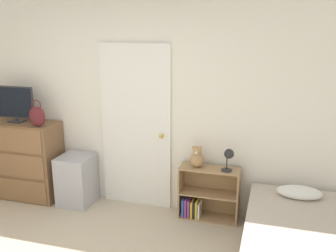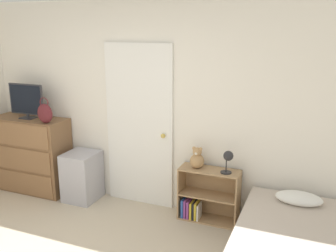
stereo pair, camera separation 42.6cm
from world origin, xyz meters
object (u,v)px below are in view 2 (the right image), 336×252
at_px(tv, 26,101).
at_px(storage_bin, 82,176).
at_px(bookshelf, 205,198).
at_px(handbag, 45,113).
at_px(dresser, 32,154).
at_px(desk_lamp, 228,158).
at_px(teddy_bear, 197,159).

bearing_deg(tv, storage_bin, 0.15).
bearing_deg(bookshelf, handbag, -173.88).
bearing_deg(dresser, bookshelf, 2.18).
relative_size(handbag, desk_lamp, 1.26).
bearing_deg(storage_bin, bookshelf, 3.24).
relative_size(dresser, storage_bin, 1.66).
bearing_deg(handbag, desk_lamp, 4.16).
relative_size(handbag, storage_bin, 0.52).
relative_size(dresser, tv, 1.98).
distance_m(dresser, bookshelf, 2.49).
distance_m(dresser, teddy_bear, 2.38).
bearing_deg(teddy_bear, dresser, -177.97).
bearing_deg(storage_bin, dresser, -179.98).
relative_size(handbag, teddy_bear, 1.32).
relative_size(tv, handbag, 1.60).
xyz_separation_m(dresser, bookshelf, (2.47, 0.09, -0.25)).
xyz_separation_m(handbag, teddy_bear, (1.97, 0.21, -0.42)).
height_order(storage_bin, bookshelf, storage_bin).
bearing_deg(desk_lamp, tv, -179.07).
bearing_deg(handbag, bookshelf, 6.12).
relative_size(tv, desk_lamp, 2.01).
bearing_deg(teddy_bear, desk_lamp, -6.37).
height_order(dresser, tv, tv).
distance_m(tv, bookshelf, 2.67).
height_order(dresser, storage_bin, dresser).
height_order(tv, handbag, tv).
xyz_separation_m(storage_bin, teddy_bear, (1.55, 0.08, 0.43)).
bearing_deg(dresser, handbag, -17.61).
height_order(bookshelf, desk_lamp, desk_lamp).
bearing_deg(tv, handbag, -17.40).
bearing_deg(bookshelf, storage_bin, -176.76).
xyz_separation_m(dresser, desk_lamp, (2.74, 0.04, 0.31)).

